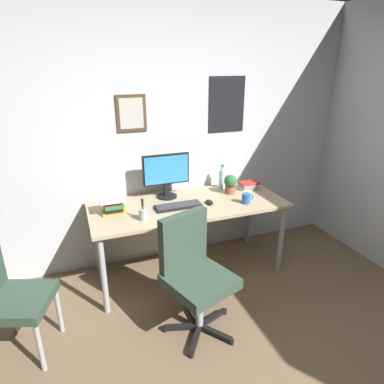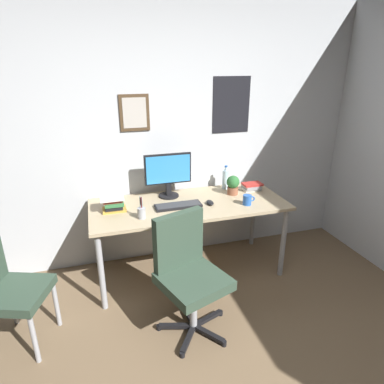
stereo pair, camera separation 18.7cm
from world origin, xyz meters
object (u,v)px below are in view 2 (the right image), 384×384
(keyboard, at_px, (178,206))
(book_stack_left, at_px, (113,203))
(potted_plant, at_px, (233,184))
(pen_cup, at_px, (142,212))
(monitor, at_px, (168,173))
(office_chair, at_px, (188,269))
(side_chair, at_px, (6,286))
(computer_mouse, at_px, (210,203))
(water_bottle, at_px, (226,179))
(book_stack_right, at_px, (252,186))
(coffee_mug_near, at_px, (247,200))

(keyboard, height_order, book_stack_left, book_stack_left)
(potted_plant, distance_m, pen_cup, 1.01)
(monitor, xyz_separation_m, pen_cup, (-0.33, -0.43, -0.19))
(office_chair, distance_m, monitor, 1.06)
(book_stack_left, bearing_deg, office_chair, -57.05)
(side_chair, xyz_separation_m, keyboard, (1.40, 0.46, 0.27))
(monitor, relative_size, pen_cup, 2.30)
(computer_mouse, relative_size, water_bottle, 0.44)
(office_chair, distance_m, book_stack_right, 1.31)
(keyboard, distance_m, computer_mouse, 0.30)
(monitor, height_order, water_bottle, monitor)
(water_bottle, bearing_deg, coffee_mug_near, -85.70)
(keyboard, xyz_separation_m, computer_mouse, (0.30, -0.03, 0.01))
(keyboard, bearing_deg, pen_cup, -158.06)
(monitor, relative_size, book_stack_right, 2.31)
(monitor, relative_size, coffee_mug_near, 3.87)
(monitor, distance_m, water_bottle, 0.64)
(office_chair, height_order, monitor, monitor)
(water_bottle, height_order, coffee_mug_near, water_bottle)
(coffee_mug_near, height_order, pen_cup, pen_cup)
(computer_mouse, distance_m, pen_cup, 0.67)
(keyboard, xyz_separation_m, pen_cup, (-0.36, -0.14, 0.04))
(computer_mouse, distance_m, potted_plant, 0.37)
(water_bottle, relative_size, coffee_mug_near, 2.13)
(computer_mouse, height_order, coffee_mug_near, coffee_mug_near)
(computer_mouse, relative_size, book_stack_left, 0.50)
(keyboard, xyz_separation_m, water_bottle, (0.60, 0.33, 0.09))
(office_chair, bearing_deg, water_bottle, 54.78)
(monitor, height_order, book_stack_right, monitor)
(monitor, xyz_separation_m, potted_plant, (0.63, -0.13, -0.13))
(coffee_mug_near, bearing_deg, water_bottle, 94.30)
(side_chair, height_order, book_stack_right, side_chair)
(side_chair, xyz_separation_m, water_bottle, (2.00, 0.78, 0.36))
(water_bottle, distance_m, book_stack_left, 1.20)
(book_stack_left, bearing_deg, water_bottle, 12.04)
(coffee_mug_near, bearing_deg, book_stack_left, 170.16)
(coffee_mug_near, bearing_deg, keyboard, 168.09)
(keyboard, height_order, computer_mouse, computer_mouse)
(coffee_mug_near, bearing_deg, office_chair, -144.22)
(keyboard, bearing_deg, water_bottle, 28.64)
(office_chair, xyz_separation_m, potted_plant, (0.71, 0.82, 0.33))
(monitor, height_order, coffee_mug_near, monitor)
(office_chair, xyz_separation_m, monitor, (0.07, 0.94, 0.47))
(office_chair, bearing_deg, pen_cup, 116.72)
(water_bottle, xyz_separation_m, potted_plant, (0.01, -0.17, -0.00))
(keyboard, height_order, pen_cup, pen_cup)
(book_stack_left, bearing_deg, computer_mouse, -6.91)
(book_stack_left, distance_m, book_stack_right, 1.43)
(monitor, bearing_deg, potted_plant, -11.33)
(monitor, xyz_separation_m, computer_mouse, (0.32, -0.31, -0.22))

